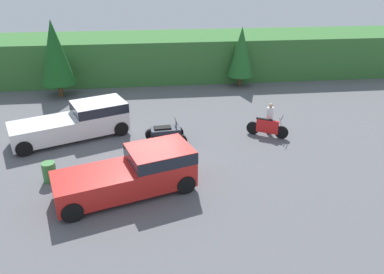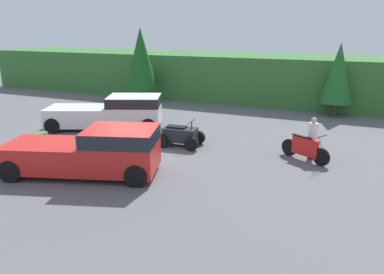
{
  "view_description": "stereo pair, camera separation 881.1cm",
  "coord_description": "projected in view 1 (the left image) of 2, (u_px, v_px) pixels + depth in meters",
  "views": [
    {
      "loc": [
        0.1,
        -14.7,
        8.6
      ],
      "look_at": [
        2.01,
        1.55,
        0.95
      ],
      "focal_mm": 35.0,
      "sensor_mm": 36.0,
      "label": 1
    },
    {
      "loc": [
        7.75,
        -11.89,
        5.24
      ],
      "look_at": [
        2.01,
        1.55,
        0.95
      ],
      "focal_mm": 35.0,
      "sensor_mm": 36.0,
      "label": 2
    }
  ],
  "objects": [
    {
      "name": "ground_plane",
      "position": [
        152.0,
        173.0,
        16.86
      ],
      "size": [
        80.0,
        80.0,
        0.0
      ],
      "primitive_type": "plane",
      "color": "#5B5B60"
    },
    {
      "name": "hillside_backdrop",
      "position": [
        147.0,
        56.0,
        30.56
      ],
      "size": [
        44.0,
        6.0,
        3.27
      ],
      "color": "#387033",
      "rests_on": "ground_plane"
    },
    {
      "name": "tree_left",
      "position": [
        55.0,
        52.0,
        25.2
      ],
      "size": [
        2.32,
        2.32,
        5.27
      ],
      "color": "brown",
      "rests_on": "ground_plane"
    },
    {
      "name": "tree_mid_left",
      "position": [
        241.0,
        52.0,
        27.66
      ],
      "size": [
        1.94,
        1.94,
        4.41
      ],
      "color": "brown",
      "rests_on": "ground_plane"
    },
    {
      "name": "pickup_truck_red",
      "position": [
        137.0,
        171.0,
        15.13
      ],
      "size": [
        5.91,
        3.67,
        1.78
      ],
      "rotation": [
        0.0,
        0.0,
        0.31
      ],
      "color": "red",
      "rests_on": "ground_plane"
    },
    {
      "name": "pickup_truck_second",
      "position": [
        80.0,
        120.0,
        20.01
      ],
      "size": [
        6.31,
        4.19,
        1.78
      ],
      "rotation": [
        0.0,
        0.0,
        0.39
      ],
      "color": "white",
      "rests_on": "ground_plane"
    },
    {
      "name": "dirt_bike",
      "position": [
        267.0,
        128.0,
        20.19
      ],
      "size": [
        2.04,
        1.22,
        1.21
      ],
      "rotation": [
        0.0,
        0.0,
        -0.51
      ],
      "color": "black",
      "rests_on": "ground_plane"
    },
    {
      "name": "quad_atv",
      "position": [
        166.0,
        135.0,
        19.44
      ],
      "size": [
        2.15,
        1.43,
        1.22
      ],
      "rotation": [
        0.0,
        0.0,
        0.09
      ],
      "color": "black",
      "rests_on": "ground_plane"
    },
    {
      "name": "rider_person",
      "position": [
        270.0,
        117.0,
        20.38
      ],
      "size": [
        0.46,
        0.46,
        1.74
      ],
      "rotation": [
        0.0,
        0.0,
        -0.37
      ],
      "color": "black",
      "rests_on": "ground_plane"
    },
    {
      "name": "steel_barrel",
      "position": [
        49.0,
        172.0,
        16.05
      ],
      "size": [
        0.58,
        0.58,
        0.88
      ],
      "color": "#387A38",
      "rests_on": "ground_plane"
    }
  ]
}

